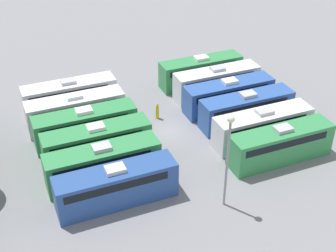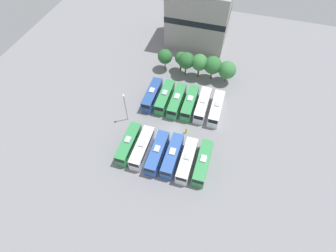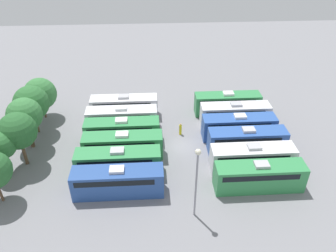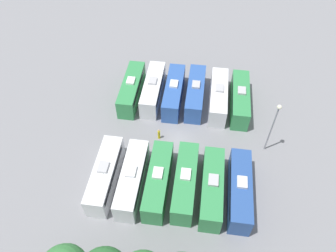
{
  "view_description": "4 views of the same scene",
  "coord_description": "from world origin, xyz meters",
  "px_view_note": "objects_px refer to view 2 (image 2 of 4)",
  "views": [
    {
      "loc": [
        -37.66,
        15.64,
        26.67
      ],
      "look_at": [
        -1.27,
        0.52,
        1.57
      ],
      "focal_mm": 50.0,
      "sensor_mm": 36.0,
      "label": 1
    },
    {
      "loc": [
        9.42,
        -36.68,
        50.95
      ],
      "look_at": [
        -1.4,
        -0.69,
        1.95
      ],
      "focal_mm": 28.0,
      "sensor_mm": 36.0,
      "label": 2
    },
    {
      "loc": [
        -35.77,
        4.18,
        26.97
      ],
      "look_at": [
        1.0,
        1.92,
        2.76
      ],
      "focal_mm": 35.0,
      "sensor_mm": 36.0,
      "label": 3
    },
    {
      "loc": [
        -2.42,
        29.44,
        36.94
      ],
      "look_at": [
        1.68,
        -0.42,
        2.34
      ],
      "focal_mm": 35.0,
      "sensor_mm": 36.0,
      "label": 4
    }
  ],
  "objects_px": {
    "bus_1": "(142,147)",
    "bus_3": "(172,155)",
    "bus_2": "(157,153)",
    "tree_4": "(213,65)",
    "bus_4": "(187,160)",
    "bus_7": "(165,97)",
    "light_pole": "(125,103)",
    "worker_person": "(186,131)",
    "tree_0": "(165,57)",
    "tree_5": "(227,70)",
    "tree_3": "(199,62)",
    "tree_1": "(181,58)",
    "bus_11": "(216,108)",
    "bus_6": "(152,95)",
    "bus_9": "(190,103)",
    "bus_10": "(203,105)",
    "bus_0": "(129,144)",
    "bus_8": "(177,101)",
    "depot_building": "(199,15)",
    "bus_5": "(203,162)",
    "tree_2": "(186,61)"
  },
  "relations": [
    {
      "from": "tree_0",
      "to": "tree_3",
      "type": "distance_m",
      "value": 10.02
    },
    {
      "from": "bus_8",
      "to": "bus_2",
      "type": "bearing_deg",
      "value": -89.81
    },
    {
      "from": "tree_3",
      "to": "tree_0",
      "type": "bearing_deg",
      "value": 176.93
    },
    {
      "from": "bus_1",
      "to": "bus_11",
      "type": "bearing_deg",
      "value": 49.96
    },
    {
      "from": "tree_5",
      "to": "bus_2",
      "type": "bearing_deg",
      "value": -109.9
    },
    {
      "from": "depot_building",
      "to": "bus_8",
      "type": "bearing_deg",
      "value": -87.14
    },
    {
      "from": "bus_0",
      "to": "bus_1",
      "type": "relative_size",
      "value": 1.0
    },
    {
      "from": "bus_1",
      "to": "depot_building",
      "type": "xyz_separation_m",
      "value": [
        2.09,
        45.37,
        7.02
      ]
    },
    {
      "from": "bus_10",
      "to": "bus_3",
      "type": "bearing_deg",
      "value": -100.94
    },
    {
      "from": "bus_3",
      "to": "bus_5",
      "type": "xyz_separation_m",
      "value": [
        6.7,
        0.17,
        0.0
      ]
    },
    {
      "from": "bus_9",
      "to": "tree_4",
      "type": "xyz_separation_m",
      "value": [
        3.13,
        12.44,
        2.99
      ]
    },
    {
      "from": "bus_2",
      "to": "light_pole",
      "type": "relative_size",
      "value": 1.17
    },
    {
      "from": "bus_1",
      "to": "bus_6",
      "type": "height_order",
      "value": "same"
    },
    {
      "from": "bus_1",
      "to": "bus_3",
      "type": "bearing_deg",
      "value": -0.19
    },
    {
      "from": "bus_11",
      "to": "depot_building",
      "type": "relative_size",
      "value": 0.57
    },
    {
      "from": "bus_5",
      "to": "bus_10",
      "type": "bearing_deg",
      "value": 102.23
    },
    {
      "from": "bus_0",
      "to": "bus_9",
      "type": "distance_m",
      "value": 19.07
    },
    {
      "from": "worker_person",
      "to": "tree_4",
      "type": "relative_size",
      "value": 0.25
    },
    {
      "from": "bus_8",
      "to": "tree_4",
      "type": "relative_size",
      "value": 1.41
    },
    {
      "from": "bus_9",
      "to": "bus_10",
      "type": "bearing_deg",
      "value": 3.71
    },
    {
      "from": "bus_7",
      "to": "tree_1",
      "type": "bearing_deg",
      "value": 86.92
    },
    {
      "from": "bus_2",
      "to": "bus_4",
      "type": "height_order",
      "value": "same"
    },
    {
      "from": "bus_2",
      "to": "tree_1",
      "type": "height_order",
      "value": "tree_1"
    },
    {
      "from": "bus_9",
      "to": "tree_0",
      "type": "xyz_separation_m",
      "value": [
        -10.52,
        12.74,
        2.57
      ]
    },
    {
      "from": "bus_3",
      "to": "bus_7",
      "type": "bearing_deg",
      "value": 112.54
    },
    {
      "from": "bus_10",
      "to": "worker_person",
      "type": "height_order",
      "value": "bus_10"
    },
    {
      "from": "bus_4",
      "to": "tree_1",
      "type": "height_order",
      "value": "tree_1"
    },
    {
      "from": "tree_3",
      "to": "bus_4",
      "type": "bearing_deg",
      "value": -82.17
    },
    {
      "from": "bus_4",
      "to": "bus_7",
      "type": "xyz_separation_m",
      "value": [
        -10.12,
        16.58,
        0.0
      ]
    },
    {
      "from": "bus_5",
      "to": "bus_7",
      "type": "height_order",
      "value": "same"
    },
    {
      "from": "light_pole",
      "to": "tree_4",
      "type": "distance_m",
      "value": 26.79
    },
    {
      "from": "bus_7",
      "to": "tree_3",
      "type": "height_order",
      "value": "tree_3"
    },
    {
      "from": "bus_8",
      "to": "tree_2",
      "type": "xyz_separation_m",
      "value": [
        -0.82,
        12.2,
        3.24
      ]
    },
    {
      "from": "bus_7",
      "to": "bus_0",
      "type": "bearing_deg",
      "value": -102.23
    },
    {
      "from": "bus_2",
      "to": "bus_6",
      "type": "bearing_deg",
      "value": 112.44
    },
    {
      "from": "bus_0",
      "to": "bus_7",
      "type": "bearing_deg",
      "value": 77.77
    },
    {
      "from": "bus_2",
      "to": "bus_3",
      "type": "bearing_deg",
      "value": 4.82
    },
    {
      "from": "bus_9",
      "to": "bus_11",
      "type": "bearing_deg",
      "value": 0.59
    },
    {
      "from": "bus_5",
      "to": "bus_8",
      "type": "bearing_deg",
      "value": 122.7
    },
    {
      "from": "bus_0",
      "to": "bus_4",
      "type": "xyz_separation_m",
      "value": [
        13.63,
        -0.38,
        0.0
      ]
    },
    {
      "from": "bus_8",
      "to": "bus_11",
      "type": "distance_m",
      "value": 10.12
    },
    {
      "from": "bus_7",
      "to": "bus_8",
      "type": "relative_size",
      "value": 1.0
    },
    {
      "from": "bus_2",
      "to": "tree_4",
      "type": "relative_size",
      "value": 1.41
    },
    {
      "from": "worker_person",
      "to": "tree_0",
      "type": "height_order",
      "value": "tree_0"
    },
    {
      "from": "bus_3",
      "to": "bus_6",
      "type": "height_order",
      "value": "same"
    },
    {
      "from": "bus_4",
      "to": "depot_building",
      "type": "distance_m",
      "value": 46.91
    },
    {
      "from": "bus_5",
      "to": "bus_9",
      "type": "distance_m",
      "value": 17.43
    },
    {
      "from": "tree_3",
      "to": "bus_9",
      "type": "bearing_deg",
      "value": -87.52
    },
    {
      "from": "worker_person",
      "to": "bus_3",
      "type": "bearing_deg",
      "value": -97.93
    },
    {
      "from": "bus_2",
      "to": "worker_person",
      "type": "height_order",
      "value": "bus_2"
    }
  ]
}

